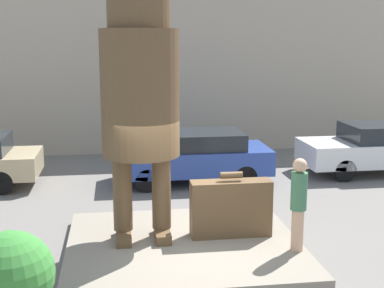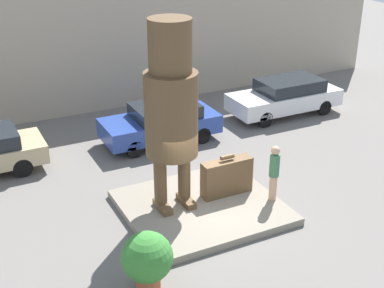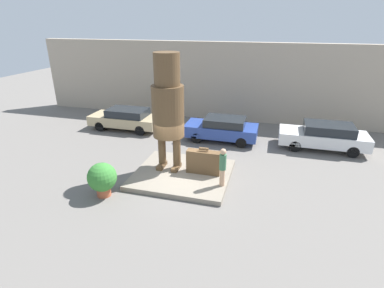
# 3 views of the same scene
# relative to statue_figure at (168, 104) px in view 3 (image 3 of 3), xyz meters

# --- Properties ---
(ground_plane) EXTENTS (60.00, 60.00, 0.00)m
(ground_plane) POSITION_rel_statue_figure_xyz_m (0.75, -0.35, -3.34)
(ground_plane) COLOR slate
(pedestal) EXTENTS (4.35, 3.93, 0.22)m
(pedestal) POSITION_rel_statue_figure_xyz_m (0.75, -0.35, -3.23)
(pedestal) COLOR gray
(pedestal) RESTS_ON ground_plane
(building_backdrop) EXTENTS (28.00, 0.60, 5.42)m
(building_backdrop) POSITION_rel_statue_figure_xyz_m (0.75, 8.99, -0.62)
(building_backdrop) COLOR tan
(building_backdrop) RESTS_ON ground_plane
(statue_figure) EXTENTS (1.44, 1.44, 5.33)m
(statue_figure) POSITION_rel_statue_figure_xyz_m (0.00, 0.00, 0.00)
(statue_figure) COLOR brown
(statue_figure) RESTS_ON pedestal
(giant_suitcase) EXTENTS (1.56, 0.43, 1.27)m
(giant_suitcase) POSITION_rel_statue_figure_xyz_m (1.69, -0.13, -2.57)
(giant_suitcase) COLOR brown
(giant_suitcase) RESTS_ON pedestal
(tourist) EXTENTS (0.29, 0.29, 1.70)m
(tourist) POSITION_rel_statue_figure_xyz_m (2.72, -1.04, -2.18)
(tourist) COLOR tan
(tourist) RESTS_ON pedestal
(parked_car_tan) EXTENTS (4.62, 1.81, 1.41)m
(parked_car_tan) POSITION_rel_statue_figure_xyz_m (-4.81, 4.93, -2.58)
(parked_car_tan) COLOR tan
(parked_car_tan) RESTS_ON ground_plane
(parked_car_blue) EXTENTS (4.27, 1.84, 1.43)m
(parked_car_blue) POSITION_rel_statue_figure_xyz_m (1.69, 4.63, -2.57)
(parked_car_blue) COLOR #284293
(parked_car_blue) RESTS_ON ground_plane
(parked_car_white) EXTENTS (4.71, 1.83, 1.49)m
(parked_car_white) POSITION_rel_statue_figure_xyz_m (7.42, 4.88, -2.54)
(parked_car_white) COLOR silver
(parked_car_white) RESTS_ON ground_plane
(planter_pot) EXTENTS (1.19, 1.19, 1.46)m
(planter_pot) POSITION_rel_statue_figure_xyz_m (-1.92, -2.79, -2.52)
(planter_pot) COLOR #AD5638
(planter_pot) RESTS_ON ground_plane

